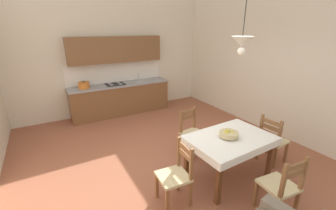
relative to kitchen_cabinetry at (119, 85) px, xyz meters
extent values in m
cube|color=#99563D|center=(-0.01, -2.99, -0.91)|extent=(6.18, 7.12, 0.10)
cube|color=silver|center=(-0.01, 0.33, 1.27)|extent=(6.18, 0.12, 4.25)
cube|color=silver|center=(2.84, -2.99, 1.27)|extent=(0.12, 7.12, 4.25)
cube|color=brown|center=(0.01, -0.04, -0.43)|extent=(2.81, 0.60, 0.86)
cube|color=gray|center=(0.01, -0.05, 0.02)|extent=(2.84, 0.63, 0.04)
cube|color=white|center=(0.01, 0.26, 0.32)|extent=(2.81, 0.01, 0.55)
cube|color=brown|center=(0.01, 0.09, 0.99)|extent=(2.59, 0.34, 0.70)
cube|color=black|center=(0.01, -0.31, -0.81)|extent=(2.77, 0.02, 0.09)
cylinder|color=silver|center=(0.64, -0.04, 0.04)|extent=(0.34, 0.34, 0.02)
cylinder|color=silver|center=(0.64, 0.10, 0.15)|extent=(0.02, 0.02, 0.22)
cube|color=black|center=(-0.14, -0.04, 0.05)|extent=(0.52, 0.42, 0.01)
cylinder|color=silver|center=(-0.27, -0.14, 0.06)|extent=(0.11, 0.11, 0.01)
cylinder|color=silver|center=(-0.01, -0.14, 0.06)|extent=(0.11, 0.11, 0.01)
cylinder|color=silver|center=(-0.27, 0.06, 0.06)|extent=(0.11, 0.11, 0.01)
cylinder|color=silver|center=(-0.01, 0.06, 0.06)|extent=(0.11, 0.11, 0.01)
cylinder|color=orange|center=(-0.98, -0.06, 0.12)|extent=(0.28, 0.28, 0.15)
cylinder|color=orange|center=(-0.98, -0.06, 0.20)|extent=(0.29, 0.29, 0.02)
sphere|color=black|center=(-0.98, -0.06, 0.23)|extent=(0.04, 0.04, 0.04)
cube|color=brown|center=(0.60, -3.81, -0.12)|extent=(1.33, 0.92, 0.02)
cube|color=brown|center=(0.03, -4.21, -0.49)|extent=(0.07, 0.07, 0.73)
cube|color=brown|center=(1.20, -4.17, -0.49)|extent=(0.07, 0.07, 0.73)
cube|color=brown|center=(0.00, -3.46, -0.49)|extent=(0.07, 0.07, 0.73)
cube|color=brown|center=(1.18, -3.42, -0.49)|extent=(0.07, 0.07, 0.73)
cube|color=white|center=(0.60, -3.81, -0.10)|extent=(1.39, 0.98, 0.00)
cube|color=white|center=(0.62, -4.28, -0.17)|extent=(1.36, 0.05, 0.12)
cube|color=white|center=(0.59, -3.35, -0.17)|extent=(1.36, 0.05, 0.12)
cube|color=white|center=(-0.07, -3.84, -0.17)|extent=(0.04, 0.93, 0.12)
cube|color=white|center=(1.28, -3.79, -0.17)|extent=(0.04, 0.93, 0.12)
cube|color=#D1BC89|center=(0.62, -4.71, -0.43)|extent=(0.46, 0.46, 0.04)
cube|color=brown|center=(0.46, -4.51, -0.65)|extent=(0.05, 0.05, 0.41)
cube|color=brown|center=(0.82, -4.55, -0.65)|extent=(0.05, 0.05, 0.41)
cube|color=brown|center=(0.43, -4.87, -0.39)|extent=(0.05, 0.05, 0.93)
cube|color=brown|center=(0.78, -4.90, -0.39)|extent=(0.05, 0.05, 0.93)
cube|color=brown|center=(0.60, -4.89, -0.01)|extent=(0.32, 0.06, 0.07)
cube|color=brown|center=(0.60, -4.89, -0.12)|extent=(0.32, 0.06, 0.07)
cube|color=#D1BC89|center=(1.68, -3.88, -0.43)|extent=(0.45, 0.45, 0.04)
cube|color=brown|center=(1.84, -3.68, -0.65)|extent=(0.05, 0.05, 0.41)
cube|color=brown|center=(1.87, -4.04, -0.65)|extent=(0.05, 0.05, 0.41)
cube|color=brown|center=(1.48, -3.71, -0.39)|extent=(0.05, 0.05, 0.93)
cube|color=brown|center=(1.51, -4.07, -0.39)|extent=(0.05, 0.05, 0.93)
cube|color=brown|center=(1.50, -3.89, -0.01)|extent=(0.05, 0.32, 0.07)
cube|color=brown|center=(1.50, -3.89, -0.12)|extent=(0.05, 0.32, 0.07)
cube|color=#D1BC89|center=(0.53, -2.92, -0.43)|extent=(0.48, 0.48, 0.04)
cube|color=brown|center=(0.74, -3.07, -0.65)|extent=(0.05, 0.05, 0.41)
cube|color=brown|center=(0.38, -3.13, -0.65)|extent=(0.05, 0.05, 0.41)
cube|color=brown|center=(0.69, -2.72, -0.39)|extent=(0.05, 0.05, 0.93)
cube|color=brown|center=(0.33, -2.77, -0.39)|extent=(0.05, 0.05, 0.93)
cube|color=brown|center=(0.51, -2.74, -0.01)|extent=(0.32, 0.07, 0.07)
cube|color=brown|center=(0.51, -2.74, -0.12)|extent=(0.32, 0.07, 0.07)
cube|color=#D1BC89|center=(-0.50, -3.85, -0.43)|extent=(0.45, 0.45, 0.04)
cube|color=brown|center=(-0.70, -4.02, -0.65)|extent=(0.05, 0.05, 0.41)
cube|color=brown|center=(-0.67, -3.66, -0.65)|extent=(0.05, 0.05, 0.41)
cube|color=brown|center=(-0.34, -4.04, -0.39)|extent=(0.05, 0.05, 0.93)
cube|color=brown|center=(-0.31, -3.68, -0.39)|extent=(0.05, 0.05, 0.93)
cube|color=brown|center=(-0.32, -3.86, -0.01)|extent=(0.05, 0.32, 0.07)
cube|color=brown|center=(-0.32, -3.86, -0.12)|extent=(0.05, 0.32, 0.07)
cylinder|color=tan|center=(0.56, -3.81, -0.09)|extent=(0.17, 0.17, 0.02)
cylinder|color=tan|center=(0.56, -3.81, -0.04)|extent=(0.30, 0.30, 0.07)
sphere|color=gold|center=(0.51, -3.80, -0.03)|extent=(0.09, 0.09, 0.09)
sphere|color=gold|center=(0.62, -3.83, -0.04)|extent=(0.08, 0.08, 0.08)
sphere|color=gold|center=(0.56, -3.78, -0.03)|extent=(0.10, 0.10, 0.10)
cylinder|color=black|center=(0.67, -3.77, 1.71)|extent=(0.01, 0.01, 0.57)
cone|color=silver|center=(0.67, -3.77, 1.38)|extent=(0.32, 0.32, 0.14)
sphere|color=white|center=(0.67, -3.77, 1.24)|extent=(0.11, 0.11, 0.11)
camera|label=1|loc=(-1.86, -6.06, 1.57)|focal=23.49mm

